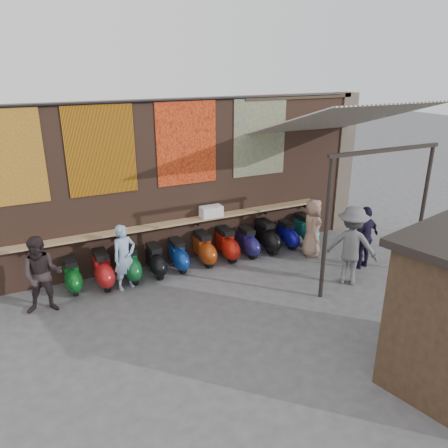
# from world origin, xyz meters

# --- Properties ---
(ground) EXTENTS (70.00, 70.00, 0.00)m
(ground) POSITION_xyz_m (0.00, 0.00, 0.00)
(ground) COLOR #474749
(ground) RESTS_ON ground
(brick_wall) EXTENTS (10.00, 0.40, 4.00)m
(brick_wall) POSITION_xyz_m (0.00, 2.70, 2.00)
(brick_wall) COLOR brown
(brick_wall) RESTS_ON ground
(pier_right) EXTENTS (0.50, 0.50, 4.00)m
(pier_right) POSITION_xyz_m (5.20, 2.70, 2.00)
(pier_right) COLOR #4C4238
(pier_right) RESTS_ON ground
(eating_counter) EXTENTS (8.00, 0.32, 0.05)m
(eating_counter) POSITION_xyz_m (0.00, 2.33, 1.10)
(eating_counter) COLOR #9E7A51
(eating_counter) RESTS_ON brick_wall
(shelf_box) EXTENTS (0.55, 0.32, 0.27)m
(shelf_box) POSITION_xyz_m (0.83, 2.30, 1.26)
(shelf_box) COLOR white
(shelf_box) RESTS_ON eating_counter
(tapestry_redgold) EXTENTS (1.50, 0.02, 2.00)m
(tapestry_redgold) POSITION_xyz_m (-3.60, 2.48, 3.00)
(tapestry_redgold) COLOR maroon
(tapestry_redgold) RESTS_ON brick_wall
(tapestry_sun) EXTENTS (1.50, 0.02, 2.00)m
(tapestry_sun) POSITION_xyz_m (-1.70, 2.48, 3.00)
(tapestry_sun) COLOR orange
(tapestry_sun) RESTS_ON brick_wall
(tapestry_orange) EXTENTS (1.50, 0.02, 2.00)m
(tapestry_orange) POSITION_xyz_m (0.30, 2.48, 3.00)
(tapestry_orange) COLOR #D84A1B
(tapestry_orange) RESTS_ON brick_wall
(tapestry_multi) EXTENTS (1.50, 0.02, 2.00)m
(tapestry_multi) POSITION_xyz_m (2.30, 2.48, 3.00)
(tapestry_multi) COLOR navy
(tapestry_multi) RESTS_ON brick_wall
(hang_rail) EXTENTS (9.50, 0.06, 0.06)m
(hang_rail) POSITION_xyz_m (0.00, 2.47, 3.98)
(hang_rail) COLOR black
(hang_rail) RESTS_ON brick_wall
(scooter_stool_0) EXTENTS (0.35, 0.77, 0.73)m
(scooter_stool_0) POSITION_xyz_m (-2.67, 2.04, 0.37)
(scooter_stool_0) COLOR #0C561B
(scooter_stool_0) RESTS_ON ground
(scooter_stool_1) EXTENTS (0.39, 0.86, 0.82)m
(scooter_stool_1) POSITION_xyz_m (-2.02, 1.96, 0.41)
(scooter_stool_1) COLOR #A21517
(scooter_stool_1) RESTS_ON ground
(scooter_stool_2) EXTENTS (0.38, 0.84, 0.80)m
(scooter_stool_2) POSITION_xyz_m (-1.38, 2.00, 0.40)
(scooter_stool_2) COLOR #105225
(scooter_stool_2) RESTS_ON ground
(scooter_stool_3) EXTENTS (0.35, 0.78, 0.74)m
(scooter_stool_3) POSITION_xyz_m (-0.79, 1.95, 0.37)
(scooter_stool_3) COLOR black
(scooter_stool_3) RESTS_ON ground
(scooter_stool_4) EXTENTS (0.35, 0.78, 0.74)m
(scooter_stool_4) POSITION_xyz_m (-0.19, 2.02, 0.37)
(scooter_stool_4) COLOR navy
(scooter_stool_4) RESTS_ON ground
(scooter_stool_5) EXTENTS (0.38, 0.84, 0.80)m
(scooter_stool_5) POSITION_xyz_m (0.50, 2.04, 0.40)
(scooter_stool_5) COLOR #98340D
(scooter_stool_5) RESTS_ON ground
(scooter_stool_6) EXTENTS (0.39, 0.86, 0.81)m
(scooter_stool_6) POSITION_xyz_m (1.13, 2.03, 0.41)
(scooter_stool_6) COLOR #AF180D
(scooter_stool_6) RESTS_ON ground
(scooter_stool_7) EXTENTS (0.35, 0.78, 0.74)m
(scooter_stool_7) POSITION_xyz_m (1.73, 1.98, 0.37)
(scooter_stool_7) COLOR navy
(scooter_stool_7) RESTS_ON ground
(scooter_stool_8) EXTENTS (0.40, 0.88, 0.84)m
(scooter_stool_8) POSITION_xyz_m (2.32, 2.01, 0.42)
(scooter_stool_8) COLOR black
(scooter_stool_8) RESTS_ON ground
(scooter_stool_9) EXTENTS (0.34, 0.74, 0.71)m
(scooter_stool_9) POSITION_xyz_m (2.98, 2.02, 0.35)
(scooter_stool_9) COLOR #0D0C89
(scooter_stool_9) RESTS_ON ground
(scooter_stool_10) EXTENTS (0.39, 0.86, 0.82)m
(scooter_stool_10) POSITION_xyz_m (3.58, 2.02, 0.41)
(scooter_stool_10) COLOR #1A6957
(scooter_stool_10) RESTS_ON ground
(diner_left) EXTENTS (0.63, 0.50, 1.50)m
(diner_left) POSITION_xyz_m (-1.57, 1.65, 0.75)
(diner_left) COLOR #85A5C2
(diner_left) RESTS_ON ground
(diner_right) EXTENTS (0.90, 0.77, 1.62)m
(diner_right) POSITION_xyz_m (-3.28, 1.40, 0.81)
(diner_right) COLOR black
(diner_right) RESTS_ON ground
(shopper_navy) EXTENTS (0.97, 0.52, 1.58)m
(shopper_navy) POSITION_xyz_m (3.94, 0.14, 0.79)
(shopper_navy) COLOR #1C1633
(shopper_navy) RESTS_ON ground
(shopper_grey) EXTENTS (1.32, 1.32, 1.84)m
(shopper_grey) POSITION_xyz_m (3.08, -0.35, 0.92)
(shopper_grey) COLOR #5C5C61
(shopper_grey) RESTS_ON ground
(shopper_tan) EXTENTS (0.81, 0.89, 1.52)m
(shopper_tan) POSITION_xyz_m (3.26, 1.30, 0.76)
(shopper_tan) COLOR #9A7662
(shopper_tan) RESTS_ON ground
(stall_sign) EXTENTS (1.18, 0.30, 0.50)m
(stall_sign) POSITION_xyz_m (2.19, -2.88, 1.70)
(stall_sign) COLOR gold
(stall_sign) RESTS_ON market_stall
(stall_shelf) EXTENTS (1.78, 0.50, 0.06)m
(stall_shelf) POSITION_xyz_m (2.19, -2.88, 0.86)
(stall_shelf) COLOR #473321
(stall_shelf) RESTS_ON market_stall
(awning_canvas) EXTENTS (3.20, 3.28, 0.97)m
(awning_canvas) POSITION_xyz_m (3.50, 0.90, 3.55)
(awning_canvas) COLOR beige
(awning_canvas) RESTS_ON brick_wall
(awning_ledger) EXTENTS (3.30, 0.08, 0.12)m
(awning_ledger) POSITION_xyz_m (3.50, 2.49, 3.95)
(awning_ledger) COLOR #33261C
(awning_ledger) RESTS_ON brick_wall
(awning_header) EXTENTS (3.00, 0.08, 0.08)m
(awning_header) POSITION_xyz_m (3.50, -0.60, 3.08)
(awning_header) COLOR black
(awning_header) RESTS_ON awning_post_left
(awning_post_left) EXTENTS (0.09, 0.09, 3.10)m
(awning_post_left) POSITION_xyz_m (2.10, -0.60, 1.55)
(awning_post_left) COLOR black
(awning_post_left) RESTS_ON ground
(awning_post_right) EXTENTS (0.09, 0.09, 3.10)m
(awning_post_right) POSITION_xyz_m (4.90, -0.60, 1.55)
(awning_post_right) COLOR black
(awning_post_right) RESTS_ON ground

